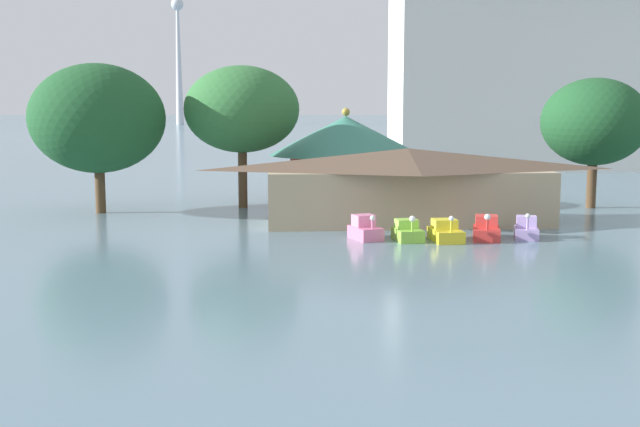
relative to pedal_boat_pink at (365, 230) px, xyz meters
The scene contains 12 objects.
pedal_boat_pink is the anchor object (origin of this frame).
pedal_boat_lime 2.55m from the pedal_boat_pink, 13.81° to the right, with size 1.71×2.53×1.63m.
pedal_boat_yellow 4.81m from the pedal_boat_pink, 10.05° to the right, with size 1.76×2.85×1.66m.
pedal_boat_red 7.35m from the pedal_boat_pink, ahead, with size 2.20×3.22×1.70m.
pedal_boat_lavender 9.86m from the pedal_boat_pink, ahead, with size 1.91×2.51×1.65m.
boathouse 7.77m from the pedal_boat_pink, 60.79° to the left, with size 20.55×7.70×5.15m.
green_roof_pavilion 21.18m from the pedal_boat_pink, 87.96° to the left, with size 13.28×13.28×7.91m.
shoreline_tree_tall_left 23.68m from the pedal_boat_pink, 144.73° to the left, with size 10.04×10.04×11.19m.
shoreline_tree_mid 19.05m from the pedal_boat_pink, 116.80° to the left, with size 9.06×9.06×11.20m.
shoreline_tree_right 24.87m from the pedal_boat_pink, 35.14° to the left, with size 8.26×8.26×10.24m.
background_building_block 60.81m from the pedal_boat_pink, 64.99° to the left, with size 30.73×13.09×24.81m.
distant_broadcast_tower 357.36m from the pedal_boat_pink, 98.48° to the left, with size 6.09×6.09×123.17m.
Camera 1 is at (-1.02, -11.19, 7.82)m, focal length 43.66 mm.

